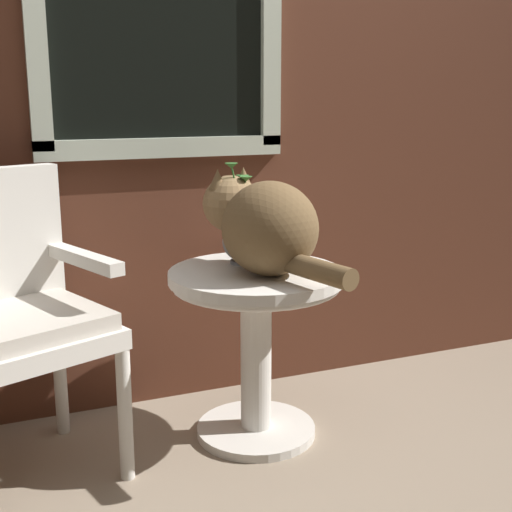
{
  "coord_description": "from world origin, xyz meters",
  "views": [
    {
      "loc": [
        -0.79,
        -1.77,
        1.15
      ],
      "look_at": [
        0.05,
        0.27,
        0.64
      ],
      "focal_mm": 48.4,
      "sensor_mm": 36.0,
      "label": 1
    }
  ],
  "objects_px": {
    "wicker_side_table": "(256,320)",
    "cat": "(263,224)",
    "wicker_chair": "(10,306)",
    "pewter_vase_with_ivy": "(241,235)"
  },
  "relations": [
    {
      "from": "wicker_side_table",
      "to": "cat",
      "type": "distance_m",
      "value": 0.33
    },
    {
      "from": "wicker_chair",
      "to": "pewter_vase_with_ivy",
      "type": "xyz_separation_m",
      "value": [
        0.76,
        0.05,
        0.15
      ]
    },
    {
      "from": "cat",
      "to": "wicker_side_table",
      "type": "bearing_deg",
      "value": 114.9
    },
    {
      "from": "wicker_side_table",
      "to": "pewter_vase_with_ivy",
      "type": "bearing_deg",
      "value": 94.5
    },
    {
      "from": "cat",
      "to": "pewter_vase_with_ivy",
      "type": "relative_size",
      "value": 1.93
    },
    {
      "from": "wicker_chair",
      "to": "pewter_vase_with_ivy",
      "type": "relative_size",
      "value": 2.71
    },
    {
      "from": "wicker_side_table",
      "to": "cat",
      "type": "height_order",
      "value": "cat"
    },
    {
      "from": "wicker_side_table",
      "to": "pewter_vase_with_ivy",
      "type": "xyz_separation_m",
      "value": [
        -0.01,
        0.11,
        0.27
      ]
    },
    {
      "from": "cat",
      "to": "pewter_vase_with_ivy",
      "type": "distance_m",
      "value": 0.15
    },
    {
      "from": "cat",
      "to": "pewter_vase_with_ivy",
      "type": "bearing_deg",
      "value": 98.87
    }
  ]
}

